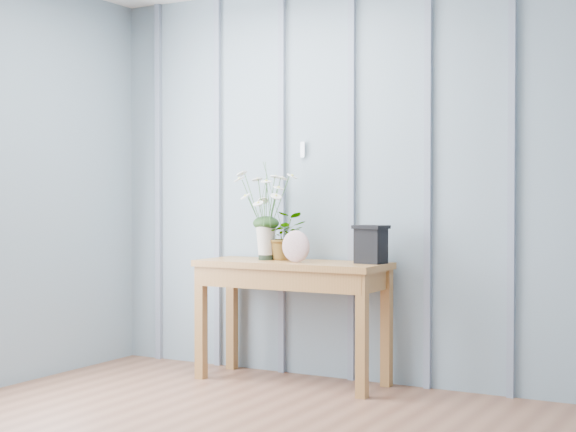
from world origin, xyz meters
The scene contains 6 objects.
room_shell centered at (0.00, 0.92, 1.99)m, with size 4.00×4.50×2.50m.
sideboard centered at (-0.54, 1.99, 0.64)m, with size 1.20×0.45×0.75m.
daisy_vase centered at (-0.74, 2.02, 1.12)m, with size 0.42×0.32×0.60m.
spider_plant centered at (-0.63, 2.08, 0.90)m, with size 0.27×0.24×0.30m, color black.
felt_disc_vessel centered at (-0.47, 1.92, 0.85)m, with size 0.19×0.05×0.19m, color #7C4659.
carved_box centered at (-0.04, 2.05, 0.87)m, with size 0.21×0.17×0.23m.
Camera 1 is at (2.07, -2.76, 1.15)m, focal length 55.00 mm.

